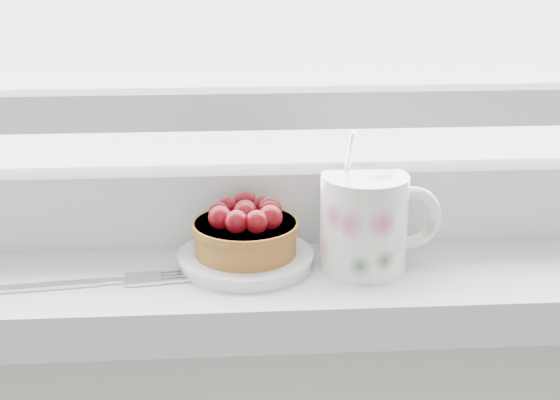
{
  "coord_description": "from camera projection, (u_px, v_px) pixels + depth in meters",
  "views": [
    {
      "loc": [
        -0.04,
        1.24,
        1.23
      ],
      "look_at": [
        0.01,
        1.88,
        1.01
      ],
      "focal_mm": 50.0,
      "sensor_mm": 36.0,
      "label": 1
    }
  ],
  "objects": [
    {
      "name": "floral_mug",
      "position": [
        367.0,
        220.0,
        0.69
      ],
      "size": [
        0.11,
        0.08,
        0.13
      ],
      "color": "silver",
      "rests_on": "windowsill"
    },
    {
      "name": "raspberry_tart",
      "position": [
        246.0,
        230.0,
        0.7
      ],
      "size": [
        0.1,
        0.1,
        0.05
      ],
      "color": "brown",
      "rests_on": "saucer"
    },
    {
      "name": "saucer",
      "position": [
        246.0,
        259.0,
        0.71
      ],
      "size": [
        0.12,
        0.12,
        0.01
      ],
      "primitive_type": "cylinder",
      "color": "white",
      "rests_on": "windowsill"
    },
    {
      "name": "fork",
      "position": [
        81.0,
        283.0,
        0.67
      ],
      "size": [
        0.2,
        0.04,
        0.0
      ],
      "color": "silver",
      "rests_on": "windowsill"
    }
  ]
}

